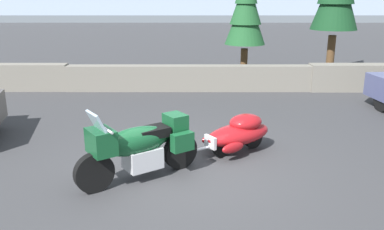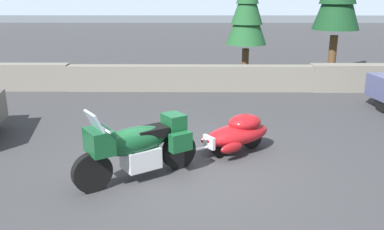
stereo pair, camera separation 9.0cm
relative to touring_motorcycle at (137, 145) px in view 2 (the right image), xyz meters
name	(u,v)px [view 2 (the right image)]	position (x,y,z in m)	size (l,w,h in m)	color
ground_plane	(184,172)	(0.78, 0.30, -0.62)	(80.00, 80.00, 0.00)	#38383A
stone_guard_wall	(209,78)	(1.43, 6.77, -0.19)	(24.00, 0.59, 0.88)	slate
touring_motorcycle	(137,145)	(0.00, 0.00, 0.00)	(1.98, 1.53, 1.33)	black
car_shaped_trailer	(238,133)	(1.84, 1.28, -0.21)	(2.02, 1.55, 0.76)	black
pine_tree_secondary	(247,8)	(2.77, 8.14, 2.01)	(1.43, 1.43, 4.20)	brown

